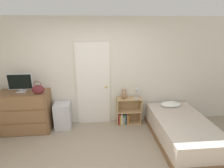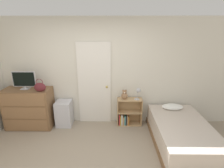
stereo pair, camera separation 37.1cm
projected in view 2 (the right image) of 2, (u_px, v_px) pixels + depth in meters
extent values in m
cube|color=beige|center=(94.00, 73.00, 4.17)|extent=(10.00, 0.06, 2.55)
cube|color=silver|center=(94.00, 84.00, 4.20)|extent=(0.79, 0.04, 2.00)
sphere|color=gold|center=(107.00, 87.00, 4.18)|extent=(0.06, 0.06, 0.06)
cube|color=brown|center=(29.00, 108.00, 4.15)|extent=(1.07, 0.49, 0.96)
cube|color=#89613E|center=(26.00, 125.00, 4.01)|extent=(0.99, 0.01, 0.28)
cube|color=#89613E|center=(24.00, 113.00, 3.92)|extent=(0.99, 0.01, 0.28)
cube|color=#89613E|center=(22.00, 100.00, 3.82)|extent=(0.99, 0.01, 0.28)
cube|color=#B7B7BC|center=(26.00, 88.00, 4.03)|extent=(0.18, 0.16, 0.01)
cylinder|color=#B7B7BC|center=(25.00, 87.00, 4.02)|extent=(0.04, 0.04, 0.04)
cube|color=#B7B7BC|center=(24.00, 79.00, 3.96)|extent=(0.52, 0.02, 0.36)
cube|color=black|center=(24.00, 79.00, 3.94)|extent=(0.49, 0.01, 0.32)
ellipsoid|color=#591E23|center=(40.00, 87.00, 3.83)|extent=(0.26, 0.13, 0.20)
torus|color=#591E23|center=(39.00, 82.00, 3.79)|extent=(0.15, 0.01, 0.15)
cube|color=silver|center=(64.00, 113.00, 4.26)|extent=(0.37, 0.36, 0.62)
cube|color=tan|center=(118.00, 112.00, 4.29)|extent=(0.02, 0.26, 0.68)
cube|color=tan|center=(141.00, 112.00, 4.28)|extent=(0.02, 0.26, 0.68)
cube|color=tan|center=(129.00, 123.00, 4.38)|extent=(0.56, 0.26, 0.02)
cube|color=tan|center=(129.00, 112.00, 4.28)|extent=(0.56, 0.26, 0.02)
cube|color=tan|center=(130.00, 99.00, 4.18)|extent=(0.56, 0.26, 0.02)
cube|color=tan|center=(129.00, 109.00, 4.40)|extent=(0.59, 0.01, 0.68)
cube|color=red|center=(119.00, 119.00, 4.30)|extent=(0.03, 0.15, 0.27)
cube|color=gold|center=(121.00, 120.00, 4.31)|extent=(0.02, 0.16, 0.24)
cube|color=white|center=(122.00, 119.00, 4.32)|extent=(0.03, 0.19, 0.27)
cube|color=tan|center=(123.00, 120.00, 4.32)|extent=(0.04, 0.18, 0.21)
cube|color=teal|center=(125.00, 120.00, 4.30)|extent=(0.03, 0.15, 0.24)
cube|color=black|center=(126.00, 120.00, 4.32)|extent=(0.02, 0.17, 0.23)
cube|color=tan|center=(127.00, 119.00, 4.31)|extent=(0.02, 0.18, 0.27)
cube|color=orange|center=(128.00, 119.00, 4.33)|extent=(0.02, 0.21, 0.23)
sphere|color=#8C6647|center=(124.00, 96.00, 4.15)|extent=(0.15, 0.15, 0.15)
sphere|color=#8C6647|center=(125.00, 92.00, 4.12)|extent=(0.10, 0.10, 0.10)
sphere|color=silver|center=(125.00, 93.00, 4.09)|extent=(0.03, 0.03, 0.03)
sphere|color=#8C6647|center=(123.00, 91.00, 4.11)|extent=(0.04, 0.04, 0.04)
sphere|color=#8C6647|center=(126.00, 91.00, 4.11)|extent=(0.04, 0.04, 0.04)
cylinder|color=#B2B2B7|center=(137.00, 99.00, 4.15)|extent=(0.12, 0.12, 0.01)
cylinder|color=#B2B2B7|center=(137.00, 95.00, 4.12)|extent=(0.01, 0.01, 0.19)
sphere|color=#B2B2B7|center=(138.00, 90.00, 4.06)|extent=(0.11, 0.11, 0.11)
cube|color=brown|center=(180.00, 142.00, 3.61)|extent=(1.09, 1.84, 0.12)
cube|color=beige|center=(182.00, 131.00, 3.53)|extent=(1.06, 1.78, 0.37)
ellipsoid|color=white|center=(172.00, 107.00, 4.09)|extent=(0.49, 0.28, 0.12)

